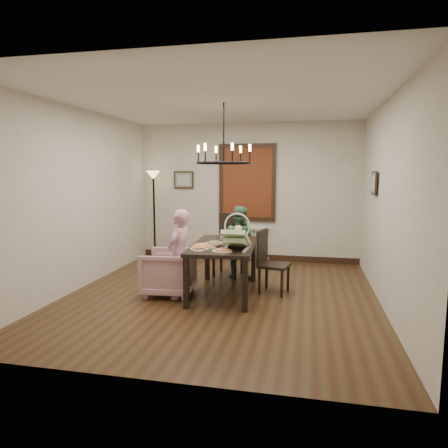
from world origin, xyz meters
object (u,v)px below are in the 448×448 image
at_px(dining_table, 224,250).
at_px(elderly_woman, 179,261).
at_px(drinking_glass, 234,238).
at_px(floor_lamp, 154,216).
at_px(chair_far, 228,245).
at_px(seated_man, 239,248).
at_px(armchair, 168,272).
at_px(baby_bouncer, 236,237).
at_px(chair_right, 274,262).

relative_size(dining_table, elderly_woman, 1.55).
distance_m(drinking_glass, floor_lamp, 2.80).
height_order(chair_far, seated_man, chair_far).
height_order(dining_table, floor_lamp, floor_lamp).
bearing_deg(dining_table, floor_lamp, 129.58).
distance_m(armchair, floor_lamp, 2.58).
relative_size(baby_bouncer, floor_lamp, 0.30).
xyz_separation_m(dining_table, chair_far, (-0.15, 1.06, -0.12)).
bearing_deg(dining_table, drinking_glass, 42.19).
relative_size(seated_man, drinking_glass, 7.04).
distance_m(dining_table, armchair, 0.89).
bearing_deg(armchair, dining_table, 99.89).
height_order(chair_far, chair_right, chair_far).
bearing_deg(chair_right, armchair, 117.01).
xyz_separation_m(armchair, floor_lamp, (-1.12, 2.26, 0.56)).
distance_m(seated_man, baby_bouncer, 1.37).
relative_size(armchair, floor_lamp, 0.41).
distance_m(dining_table, elderly_woman, 0.68).
bearing_deg(armchair, baby_bouncer, 76.73).
height_order(dining_table, armchair, dining_table).
distance_m(chair_far, floor_lamp, 2.05).
height_order(baby_bouncer, drinking_glass, baby_bouncer).
distance_m(dining_table, chair_far, 1.08).
height_order(chair_far, drinking_glass, chair_far).
xyz_separation_m(chair_right, elderly_woman, (-1.33, -0.51, 0.05)).
bearing_deg(dining_table, seated_man, 82.62).
distance_m(chair_right, baby_bouncer, 0.86).
relative_size(chair_far, seated_man, 1.06).
bearing_deg(baby_bouncer, floor_lamp, 133.76).
bearing_deg(dining_table, elderly_woman, -155.39).
height_order(chair_far, armchair, chair_far).
bearing_deg(dining_table, chair_right, 10.79).
bearing_deg(armchair, chair_right, 99.49).
height_order(chair_right, baby_bouncer, baby_bouncer).
relative_size(dining_table, armchair, 2.24).
bearing_deg(drinking_glass, elderly_woman, -147.91).
distance_m(dining_table, floor_lamp, 2.81).
height_order(elderly_woman, drinking_glass, elderly_woman).
xyz_separation_m(elderly_woman, floor_lamp, (-1.32, 2.36, 0.36)).
relative_size(chair_right, elderly_woman, 0.90).
relative_size(baby_bouncer, drinking_glass, 3.63).
xyz_separation_m(chair_far, armchair, (-0.65, -1.28, -0.21)).
distance_m(seated_man, floor_lamp, 2.30).
height_order(elderly_woman, floor_lamp, floor_lamp).
relative_size(chair_right, floor_lamp, 0.53).
distance_m(armchair, baby_bouncer, 1.22).
distance_m(armchair, drinking_glass, 1.11).
bearing_deg(chair_right, elderly_woman, 123.05).
xyz_separation_m(chair_far, seated_man, (0.21, -0.13, -0.03)).
xyz_separation_m(dining_table, seated_man, (0.06, 0.93, -0.15)).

